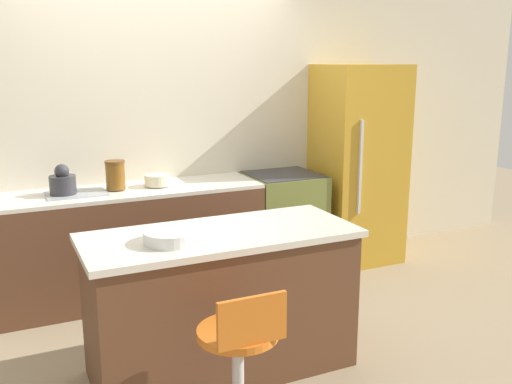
{
  "coord_description": "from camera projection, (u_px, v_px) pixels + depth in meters",
  "views": [
    {
      "loc": [
        -1.23,
        -4.06,
        1.87
      ],
      "look_at": [
        0.49,
        -0.37,
        0.93
      ],
      "focal_mm": 40.0,
      "sensor_mm": 36.0,
      "label": 1
    }
  ],
  "objects": [
    {
      "name": "stool_chair",
      "position": [
        240.0,
        363.0,
        2.81
      ],
      "size": [
        0.41,
        0.41,
        0.83
      ],
      "color": "#B7B7BC",
      "rests_on": "ground_plane"
    },
    {
      "name": "oven_range",
      "position": [
        283.0,
        223.0,
        5.13
      ],
      "size": [
        0.63,
        0.61,
        0.89
      ],
      "color": "olive",
      "rests_on": "ground_plane"
    },
    {
      "name": "kettle",
      "position": [
        63.0,
        182.0,
        4.26
      ],
      "size": [
        0.2,
        0.2,
        0.23
      ],
      "color": "#333338",
      "rests_on": "back_counter"
    },
    {
      "name": "canister_jar",
      "position": [
        115.0,
        175.0,
        4.41
      ],
      "size": [
        0.15,
        0.15,
        0.22
      ],
      "color": "brown",
      "rests_on": "back_counter"
    },
    {
      "name": "refrigerator",
      "position": [
        357.0,
        165.0,
        5.33
      ],
      "size": [
        0.73,
        0.66,
        1.84
      ],
      "color": "gold",
      "rests_on": "ground_plane"
    },
    {
      "name": "ground_plane",
      "position": [
        181.0,
        303.0,
        4.51
      ],
      "size": [
        14.0,
        14.0,
        0.0
      ],
      "primitive_type": "plane",
      "color": "#998466"
    },
    {
      "name": "kitchen_island",
      "position": [
        221.0,
        302.0,
        3.45
      ],
      "size": [
        1.62,
        0.69,
        0.89
      ],
      "color": "brown",
      "rests_on": "ground_plane"
    },
    {
      "name": "wall_back",
      "position": [
        153.0,
        130.0,
        4.79
      ],
      "size": [
        8.0,
        0.06,
        2.6
      ],
      "color": "beige",
      "rests_on": "ground_plane"
    },
    {
      "name": "fruit_bowl",
      "position": [
        171.0,
        236.0,
        3.16
      ],
      "size": [
        0.31,
        0.31,
        0.07
      ],
      "color": "white",
      "rests_on": "kitchen_island"
    },
    {
      "name": "back_counter",
      "position": [
        128.0,
        243.0,
        4.56
      ],
      "size": [
        2.14,
        0.59,
        0.89
      ],
      "color": "brown",
      "rests_on": "ground_plane"
    },
    {
      "name": "mixing_bowl",
      "position": [
        158.0,
        180.0,
        4.56
      ],
      "size": [
        0.21,
        0.21,
        0.09
      ],
      "color": "beige",
      "rests_on": "back_counter"
    }
  ]
}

